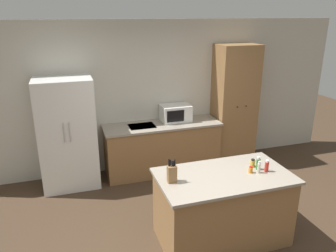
% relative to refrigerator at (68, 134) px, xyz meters
% --- Properties ---
extents(ground_plane, '(14.00, 14.00, 0.00)m').
position_rel_refrigerator_xyz_m(ground_plane, '(1.47, -1.98, -0.88)').
color(ground_plane, '#423021').
extents(wall_back, '(7.20, 0.06, 2.60)m').
position_rel_refrigerator_xyz_m(wall_back, '(1.47, 0.35, 0.42)').
color(wall_back, beige).
rests_on(wall_back, ground_plane).
extents(refrigerator, '(0.87, 0.66, 1.77)m').
position_rel_refrigerator_xyz_m(refrigerator, '(0.00, 0.00, 0.00)').
color(refrigerator, white).
rests_on(refrigerator, ground_plane).
extents(back_counter, '(2.01, 0.65, 0.88)m').
position_rel_refrigerator_xyz_m(back_counter, '(1.56, 0.02, -0.44)').
color(back_counter, olive).
rests_on(back_counter, ground_plane).
extents(pantry_cabinet, '(0.73, 0.55, 2.18)m').
position_rel_refrigerator_xyz_m(pantry_cabinet, '(2.96, 0.06, 0.21)').
color(pantry_cabinet, olive).
rests_on(pantry_cabinet, ground_plane).
extents(kitchen_island, '(1.59, 0.89, 0.88)m').
position_rel_refrigerator_xyz_m(kitchen_island, '(1.72, -2.00, -0.44)').
color(kitchen_island, olive).
rests_on(kitchen_island, ground_plane).
extents(microwave, '(0.51, 0.37, 0.28)m').
position_rel_refrigerator_xyz_m(microwave, '(1.84, 0.12, 0.14)').
color(microwave, white).
rests_on(microwave, back_counter).
extents(knife_block, '(0.10, 0.07, 0.29)m').
position_rel_refrigerator_xyz_m(knife_block, '(1.08, -1.97, 0.11)').
color(knife_block, olive).
rests_on(knife_block, kitchen_island).
extents(spice_bottle_tall_dark, '(0.05, 0.05, 0.17)m').
position_rel_refrigerator_xyz_m(spice_bottle_tall_dark, '(2.17, -1.99, 0.08)').
color(spice_bottle_tall_dark, '#337033').
rests_on(spice_bottle_tall_dark, kitchen_island).
extents(spice_bottle_short_red, '(0.05, 0.05, 0.15)m').
position_rel_refrigerator_xyz_m(spice_bottle_short_red, '(2.24, -2.07, 0.07)').
color(spice_bottle_short_red, '#B2281E').
rests_on(spice_bottle_short_red, kitchen_island).
extents(spice_bottle_amber_oil, '(0.05, 0.05, 0.08)m').
position_rel_refrigerator_xyz_m(spice_bottle_amber_oil, '(2.04, -2.05, 0.04)').
color(spice_bottle_amber_oil, orange).
rests_on(spice_bottle_amber_oil, kitchen_island).
extents(spice_bottle_green_herb, '(0.04, 0.04, 0.15)m').
position_rel_refrigerator_xyz_m(spice_bottle_green_herb, '(2.13, -2.08, 0.07)').
color(spice_bottle_green_herb, beige).
rests_on(spice_bottle_green_herb, kitchen_island).
extents(spice_bottle_pale_salt, '(0.06, 0.06, 0.10)m').
position_rel_refrigerator_xyz_m(spice_bottle_pale_salt, '(2.15, -1.91, 0.05)').
color(spice_bottle_pale_salt, gold).
rests_on(spice_bottle_pale_salt, kitchen_island).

